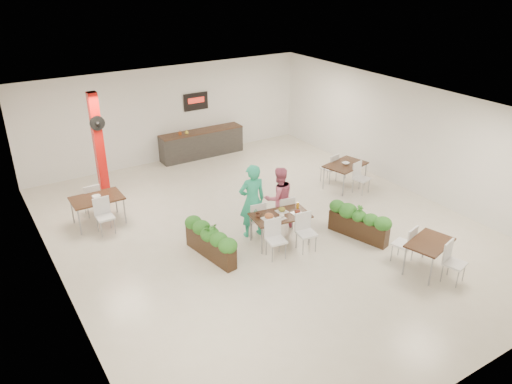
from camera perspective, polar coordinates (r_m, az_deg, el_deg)
ground at (r=12.95m, az=1.11°, el=-4.30°), size 12.00×12.00×0.00m
room_shell at (r=12.09m, az=1.19°, el=4.02°), size 10.10×12.10×3.22m
red_column at (r=14.38m, az=-17.48°, el=4.80°), size 0.40×0.41×3.20m
service_counter at (r=17.70m, az=-6.22°, el=5.61°), size 3.00×0.64×2.20m
main_table at (r=12.11m, az=2.76°, el=-3.10°), size 1.50×1.78×0.92m
diner_man at (r=12.26m, az=-0.44°, el=-1.02°), size 0.76×0.56×1.91m
diner_woman at (r=12.71m, az=2.63°, el=-0.68°), size 0.89×0.74×1.66m
planter_left at (r=11.62m, az=-5.26°, el=-5.32°), size 0.61×1.71×0.90m
planter_right at (r=12.63m, az=11.67°, el=-3.19°), size 0.77×1.65×0.88m
side_table_a at (r=13.59m, az=-17.70°, el=-1.05°), size 1.29×1.62×0.92m
side_table_b at (r=15.31m, az=10.18°, el=2.76°), size 1.43×1.67×0.92m
side_table_c at (r=11.65m, az=19.18°, el=-5.97°), size 1.25×1.67×0.92m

